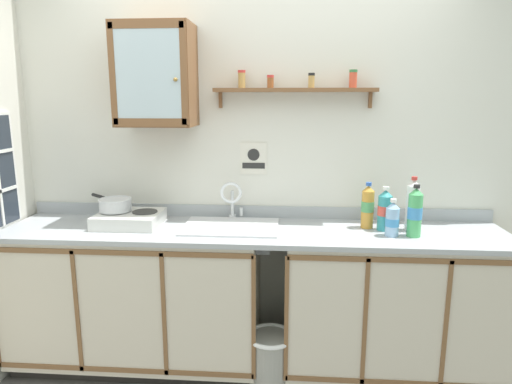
{
  "coord_description": "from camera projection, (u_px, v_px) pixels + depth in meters",
  "views": [
    {
      "loc": [
        0.22,
        -2.24,
        1.74
      ],
      "look_at": [
        0.01,
        0.54,
        1.15
      ],
      "focal_mm": 31.64,
      "sensor_mm": 36.0,
      "label": 1
    }
  ],
  "objects": [
    {
      "name": "sink",
      "position": [
        231.0,
        231.0,
        2.83
      ],
      "size": [
        0.59,
        0.46,
        0.37
      ],
      "color": "silver",
      "rests_on": "countertop"
    },
    {
      "name": "hot_plate_stove",
      "position": [
        129.0,
        219.0,
        2.86
      ],
      "size": [
        0.4,
        0.34,
        0.09
      ],
      "color": "silver",
      "rests_on": "countertop"
    },
    {
      "name": "bottle_soda_green_0",
      "position": [
        415.0,
        212.0,
        2.6
      ],
      "size": [
        0.08,
        0.08,
        0.31
      ],
      "color": "#4CB266",
      "rests_on": "countertop"
    },
    {
      "name": "bottle_water_blue_4",
      "position": [
        392.0,
        220.0,
        2.62
      ],
      "size": [
        0.08,
        0.08,
        0.22
      ],
      "color": "#8CB7E0",
      "rests_on": "countertop"
    },
    {
      "name": "bottle_juice_amber_1",
      "position": [
        368.0,
        207.0,
        2.78
      ],
      "size": [
        0.08,
        0.08,
        0.29
      ],
      "color": "gold",
      "rests_on": "countertop"
    },
    {
      "name": "spice_shelf",
      "position": [
        295.0,
        88.0,
        2.81
      ],
      "size": [
        1.01,
        0.14,
        0.23
      ],
      "color": "brown"
    },
    {
      "name": "back_wall",
      "position": [
        257.0,
        157.0,
        3.0
      ],
      "size": [
        3.72,
        0.07,
        2.69
      ],
      "color": "silver",
      "rests_on": "ground"
    },
    {
      "name": "warning_sign",
      "position": [
        254.0,
        159.0,
        2.98
      ],
      "size": [
        0.18,
        0.01,
        0.21
      ],
      "color": "silver"
    },
    {
      "name": "countertop",
      "position": [
        253.0,
        231.0,
        2.78
      ],
      "size": [
        3.08,
        0.62,
        0.03
      ],
      "primitive_type": "cube",
      "color": "#9EA3A8",
      "rests_on": "lower_cabinet_run"
    },
    {
      "name": "bottle_detergent_teal_3",
      "position": [
        385.0,
        210.0,
        2.73
      ],
      "size": [
        0.09,
        0.09,
        0.27
      ],
      "color": "teal",
      "rests_on": "countertop"
    },
    {
      "name": "wall_cabinet",
      "position": [
        156.0,
        76.0,
        2.77
      ],
      "size": [
        0.47,
        0.33,
        0.62
      ],
      "color": "brown"
    },
    {
      "name": "lower_cabinet_run_right",
      "position": [
        393.0,
        306.0,
        2.81
      ],
      "size": [
        1.35,
        0.59,
        0.91
      ],
      "color": "black",
      "rests_on": "ground"
    },
    {
      "name": "bottle_opaque_white_2",
      "position": [
        412.0,
        205.0,
        2.72
      ],
      "size": [
        0.08,
        0.08,
        0.33
      ],
      "color": "white",
      "rests_on": "countertop"
    },
    {
      "name": "backsplash",
      "position": [
        256.0,
        211.0,
        3.05
      ],
      "size": [
        3.08,
        0.02,
        0.08
      ],
      "primitive_type": "cube",
      "color": "#9EA3A8",
      "rests_on": "countertop"
    },
    {
      "name": "lower_cabinet_run",
      "position": [
        137.0,
        298.0,
        2.94
      ],
      "size": [
        1.59,
        0.59,
        0.91
      ],
      "color": "black",
      "rests_on": "ground"
    },
    {
      "name": "trash_bin",
      "position": [
        270.0,
        359.0,
        2.74
      ],
      "size": [
        0.29,
        0.29,
        0.35
      ],
      "color": "gray",
      "rests_on": "ground"
    },
    {
      "name": "saucepan",
      "position": [
        115.0,
        204.0,
        2.87
      ],
      "size": [
        0.34,
        0.3,
        0.08
      ],
      "color": "silver",
      "rests_on": "hot_plate_stove"
    }
  ]
}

